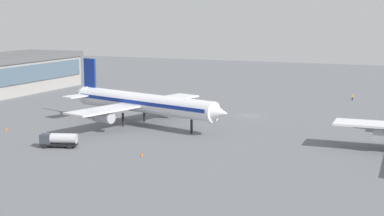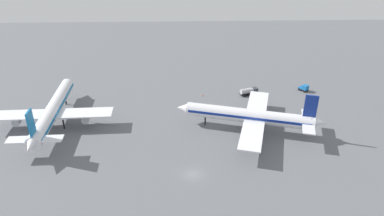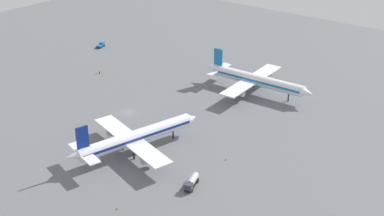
% 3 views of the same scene
% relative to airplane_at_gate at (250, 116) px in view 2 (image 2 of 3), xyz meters
% --- Properties ---
extents(ground, '(288.00, 288.00, 0.00)m').
position_rel_airplane_at_gate_xyz_m(ground, '(-19.66, 17.00, -4.76)').
color(ground, slate).
extents(airplane_at_gate, '(34.54, 42.24, 13.09)m').
position_rel_airplane_at_gate_xyz_m(airplane_at_gate, '(0.00, 0.00, 0.00)').
color(airplane_at_gate, white).
rests_on(airplane_at_gate, ground).
extents(airplane_taxiing, '(43.69, 35.00, 13.30)m').
position_rel_airplane_at_gate_xyz_m(airplane_taxiing, '(4.93, 57.27, 0.08)').
color(airplane_taxiing, white).
rests_on(airplane_taxiing, ground).
extents(baggage_tug, '(3.75, 3.58, 2.30)m').
position_rel_airplane_at_gate_xyz_m(baggage_tug, '(25.96, -24.12, -3.60)').
color(baggage_tug, black).
rests_on(baggage_tug, ground).
extents(fuel_truck, '(3.77, 6.58, 2.50)m').
position_rel_airplane_at_gate_xyz_m(fuel_truck, '(23.43, -3.90, -3.37)').
color(fuel_truck, black).
rests_on(fuel_truck, ground).
extents(safety_cone_near_gate, '(0.44, 0.44, 0.60)m').
position_rel_airplane_at_gate_xyz_m(safety_cone_near_gate, '(15.13, -22.44, -4.46)').
color(safety_cone_near_gate, '#EA590C').
rests_on(safety_cone_near_gate, ground).
extents(safety_cone_mid_apron, '(0.44, 0.44, 0.60)m').
position_rel_airplane_at_gate_xyz_m(safety_cone_mid_apron, '(23.19, 12.13, -4.46)').
color(safety_cone_mid_apron, '#EA590C').
rests_on(safety_cone_mid_apron, ground).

